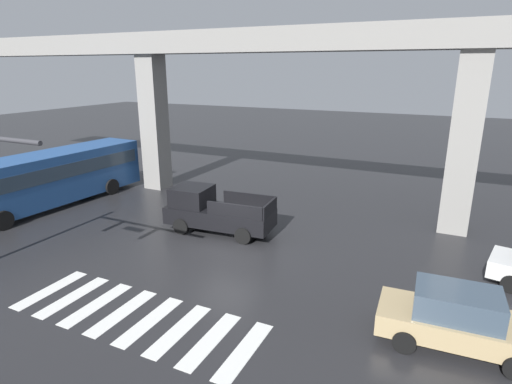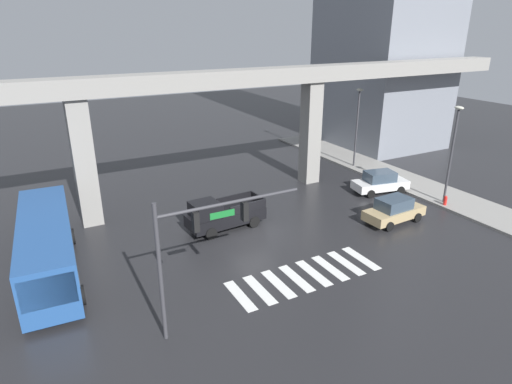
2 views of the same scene
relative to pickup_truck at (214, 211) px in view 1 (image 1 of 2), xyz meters
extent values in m
plane|color=#232326|center=(1.51, -1.60, -0.99)|extent=(120.00, 120.00, 0.00)
cube|color=silver|center=(-2.34, -7.31, -0.98)|extent=(0.55, 2.80, 0.01)
cube|color=silver|center=(-1.24, -7.31, -0.98)|extent=(0.55, 2.80, 0.01)
cube|color=silver|center=(-0.14, -7.31, -0.98)|extent=(0.55, 2.80, 0.01)
cube|color=silver|center=(0.96, -7.31, -0.98)|extent=(0.55, 2.80, 0.01)
cube|color=silver|center=(2.06, -7.31, -0.98)|extent=(0.55, 2.80, 0.01)
cube|color=silver|center=(3.16, -7.31, -0.98)|extent=(0.55, 2.80, 0.01)
cube|color=silver|center=(4.26, -7.31, -0.98)|extent=(0.55, 2.80, 0.01)
cube|color=silver|center=(5.36, -7.31, -0.98)|extent=(0.55, 2.80, 0.01)
cube|color=gray|center=(1.51, 5.00, 7.90)|extent=(58.03, 1.83, 1.20)
cube|color=gray|center=(-7.28, 5.00, 3.16)|extent=(1.30, 1.30, 8.29)
cube|color=gray|center=(10.29, 5.00, 3.16)|extent=(1.30, 1.30, 8.29)
cube|color=black|center=(0.30, 0.02, -0.21)|extent=(5.23, 2.30, 0.80)
cube|color=black|center=(-1.15, -0.09, 0.64)|extent=(1.83, 1.88, 0.90)
cube|color=#3F5160|center=(-1.61, -0.13, 0.64)|extent=(0.23, 1.67, 0.77)
cube|color=black|center=(1.51, -0.76, 0.49)|extent=(2.65, 0.31, 0.60)
cube|color=black|center=(1.37, 0.99, 0.49)|extent=(2.65, 0.31, 0.60)
cube|color=black|center=(2.79, 0.22, 0.49)|extent=(0.24, 1.75, 0.60)
cylinder|color=black|center=(-1.21, -1.00, -0.61)|extent=(0.78, 0.34, 0.76)
cylinder|color=black|center=(-1.35, 0.80, -0.61)|extent=(0.78, 0.34, 0.76)
cylinder|color=black|center=(1.95, -0.75, -0.61)|extent=(0.78, 0.34, 0.76)
cylinder|color=black|center=(1.80, 1.05, -0.61)|extent=(0.78, 0.34, 0.76)
cube|color=#234C8C|center=(-10.25, -0.47, 0.65)|extent=(3.11, 10.93, 2.70)
cube|color=#2D3D4C|center=(-10.25, -0.47, 1.12)|extent=(3.12, 10.39, 0.76)
cylinder|color=black|center=(-9.25, -4.31, -0.51)|extent=(0.40, 0.98, 0.96)
cylinder|color=black|center=(-8.86, 2.43, -0.51)|extent=(0.40, 0.98, 0.96)
cylinder|color=black|center=(-11.31, 2.57, -0.51)|extent=(0.40, 0.98, 0.96)
cylinder|color=black|center=(12.27, -0.48, -0.67)|extent=(0.67, 0.36, 0.64)
cube|color=tan|center=(10.62, -4.50, -0.35)|extent=(4.38, 1.97, 0.64)
cube|color=#384756|center=(10.52, -4.51, 0.35)|extent=(2.31, 1.61, 0.76)
cylinder|color=black|center=(11.90, -3.57, -0.67)|extent=(0.65, 0.27, 0.64)
cylinder|color=black|center=(9.24, -3.71, -0.67)|extent=(0.65, 0.27, 0.64)
cylinder|color=black|center=(9.33, -5.43, -0.67)|extent=(0.65, 0.27, 0.64)
camera|label=1|loc=(9.89, -16.00, 6.56)|focal=29.29mm
camera|label=2|loc=(-10.26, -23.57, 11.44)|focal=30.51mm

